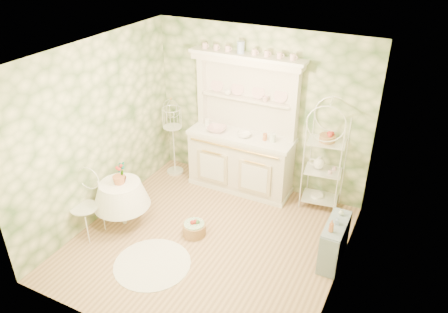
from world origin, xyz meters
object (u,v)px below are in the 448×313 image
at_px(side_shelf, 334,242).
at_px(kitchen_dresser, 241,127).
at_px(round_table, 122,204).
at_px(floor_basket, 194,229).
at_px(cafe_chair, 84,209).
at_px(birdcage_stand, 173,136).
at_px(bakers_rack, 325,153).

bearing_deg(side_shelf, kitchen_dresser, 145.53).
relative_size(side_shelf, round_table, 1.04).
distance_m(kitchen_dresser, round_table, 2.21).
bearing_deg(floor_basket, kitchen_dresser, 87.52).
relative_size(cafe_chair, birdcage_stand, 0.58).
distance_m(side_shelf, floor_basket, 1.99).
bearing_deg(floor_basket, bakers_rack, 47.05).
bearing_deg(side_shelf, birdcage_stand, 157.80).
bearing_deg(bakers_rack, round_table, -152.56).
bearing_deg(cafe_chair, birdcage_stand, 76.50).
height_order(cafe_chair, birdcage_stand, birdcage_stand).
bearing_deg(side_shelf, cafe_chair, -167.01).
xyz_separation_m(round_table, birdcage_stand, (-0.12, 1.64, 0.39)).
height_order(kitchen_dresser, bakers_rack, kitchen_dresser).
bearing_deg(birdcage_stand, round_table, -85.69).
bearing_deg(cafe_chair, side_shelf, 9.26).
xyz_separation_m(kitchen_dresser, birdcage_stand, (-1.27, -0.07, -0.42)).
bearing_deg(side_shelf, bakers_rack, 109.29).
height_order(birdcage_stand, floor_basket, birdcage_stand).
xyz_separation_m(cafe_chair, birdcage_stand, (0.21, 2.06, 0.30)).
distance_m(side_shelf, round_table, 3.09).
relative_size(bakers_rack, cafe_chair, 2.27).
bearing_deg(kitchen_dresser, round_table, -123.98).
bearing_deg(round_table, cafe_chair, -127.72).
distance_m(side_shelf, birdcage_stand, 3.34).
distance_m(bakers_rack, birdcage_stand, 2.66).
bearing_deg(bakers_rack, cafe_chair, -150.04).
bearing_deg(round_table, kitchen_dresser, 56.02).
distance_m(kitchen_dresser, cafe_chair, 2.69).
bearing_deg(birdcage_stand, bakers_rack, 3.17).
distance_m(cafe_chair, birdcage_stand, 2.10).
height_order(kitchen_dresser, round_table, kitchen_dresser).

